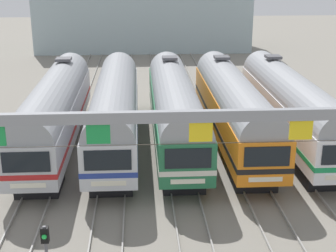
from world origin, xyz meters
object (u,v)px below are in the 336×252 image
at_px(commuter_train_green, 175,107).
at_px(commuter_train_orange, 233,106).
at_px(commuter_train_white, 291,105).
at_px(commuter_train_silver, 115,108).
at_px(yard_signal_mast, 46,246).
at_px(commuter_train_stainless, 55,109).
at_px(catenary_gantry, 201,142).

height_order(commuter_train_green, commuter_train_orange, same).
bearing_deg(commuter_train_white, commuter_train_green, 180.00).
height_order(commuter_train_silver, yard_signal_mast, commuter_train_silver).
bearing_deg(commuter_train_stainless, commuter_train_green, 0.00).
relative_size(commuter_train_stainless, commuter_train_orange, 1.00).
xyz_separation_m(commuter_train_orange, yard_signal_mast, (-9.70, -15.24, -0.76)).
bearing_deg(commuter_train_stainless, catenary_gantry, -60.10).
relative_size(commuter_train_green, catenary_gantry, 0.87).
distance_m(commuter_train_silver, yard_signal_mast, 15.37).
relative_size(commuter_train_orange, catenary_gantry, 0.87).
height_order(commuter_train_orange, yard_signal_mast, commuter_train_orange).
bearing_deg(commuter_train_green, yard_signal_mast, -110.91).
bearing_deg(commuter_train_silver, catenary_gantry, -73.96).
height_order(commuter_train_green, catenary_gantry, catenary_gantry).
bearing_deg(commuter_train_silver, yard_signal_mast, -97.26).
height_order(commuter_train_green, yard_signal_mast, commuter_train_green).
height_order(commuter_train_silver, commuter_train_white, commuter_train_white).
xyz_separation_m(commuter_train_silver, yard_signal_mast, (-1.94, -15.23, -0.76)).
xyz_separation_m(commuter_train_silver, commuter_train_green, (3.88, 0.00, 0.00)).
bearing_deg(commuter_train_green, commuter_train_stainless, 180.00).
height_order(commuter_train_white, yard_signal_mast, commuter_train_white).
height_order(commuter_train_stainless, commuter_train_silver, commuter_train_stainless).
bearing_deg(yard_signal_mast, catenary_gantry, 16.61).
bearing_deg(yard_signal_mast, commuter_train_stainless, 97.26).
distance_m(commuter_train_green, commuter_train_orange, 3.88).
distance_m(commuter_train_silver, commuter_train_green, 3.88).
relative_size(commuter_train_silver, yard_signal_mast, 6.58).
xyz_separation_m(commuter_train_stainless, yard_signal_mast, (1.94, -15.24, -0.76)).
bearing_deg(commuter_train_green, commuter_train_orange, 0.00).
distance_m(commuter_train_stainless, commuter_train_orange, 11.64).
bearing_deg(commuter_train_silver, commuter_train_white, 0.02).
bearing_deg(commuter_train_orange, yard_signal_mast, -122.49).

